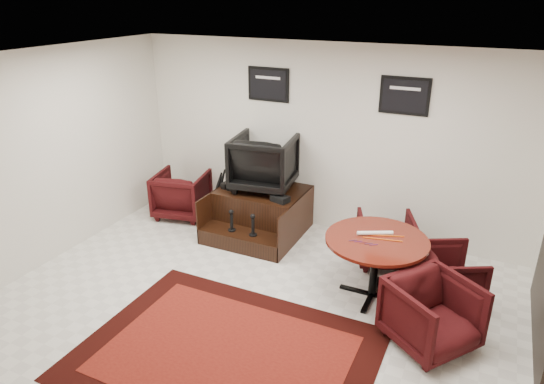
{
  "coord_description": "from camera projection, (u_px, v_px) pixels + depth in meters",
  "views": [
    {
      "loc": [
        2.25,
        -4.05,
        3.43
      ],
      "look_at": [
        -0.09,
        0.9,
        1.15
      ],
      "focal_mm": 32.0,
      "sensor_mm": 36.0,
      "label": 1
    }
  ],
  "objects": [
    {
      "name": "area_rug",
      "position": [
        226.0,
        354.0,
        4.94
      ],
      "size": [
        2.94,
        2.2,
        0.01
      ],
      "color": "black",
      "rests_on": "ground"
    },
    {
      "name": "shoes_pair",
      "position": [
        231.0,
        185.0,
        7.33
      ],
      "size": [
        0.26,
        0.29,
        0.09
      ],
      "color": "black",
      "rests_on": "shine_podium"
    },
    {
      "name": "shine_chair",
      "position": [
        264.0,
        160.0,
        7.17
      ],
      "size": [
        0.99,
        0.94,
        0.91
      ],
      "primitive_type": "imported",
      "rotation": [
        0.0,
        0.0,
        3.28
      ],
      "color": "black",
      "rests_on": "shine_podium"
    },
    {
      "name": "shine_podium",
      "position": [
        260.0,
        213.0,
        7.37
      ],
      "size": [
        1.3,
        1.34,
        0.67
      ],
      "color": "black",
      "rests_on": "ground"
    },
    {
      "name": "polish_kit",
      "position": [
        280.0,
        199.0,
        6.86
      ],
      "size": [
        0.28,
        0.23,
        0.08
      ],
      "primitive_type": "cube",
      "rotation": [
        0.0,
        0.0,
        -0.28
      ],
      "color": "black",
      "rests_on": "shine_podium"
    },
    {
      "name": "table_chair_window",
      "position": [
        448.0,
        273.0,
        5.7
      ],
      "size": [
        0.91,
        0.93,
        0.72
      ],
      "primitive_type": "imported",
      "rotation": [
        0.0,
        0.0,
        2.05
      ],
      "color": "black",
      "rests_on": "ground"
    },
    {
      "name": "table_clutter",
      "position": [
        380.0,
        238.0,
        5.59
      ],
      "size": [
        0.56,
        0.39,
        0.01
      ],
      "color": "#E6560C",
      "rests_on": "meeting_table"
    },
    {
      "name": "table_chair_corner",
      "position": [
        432.0,
        311.0,
        4.95
      ],
      "size": [
        1.06,
        1.07,
        0.81
      ],
      "primitive_type": "imported",
      "rotation": [
        0.0,
        0.0,
        0.93
      ],
      "color": "black",
      "rests_on": "ground"
    },
    {
      "name": "armchair_side",
      "position": [
        182.0,
        192.0,
        7.88
      ],
      "size": [
        0.93,
        0.89,
        0.81
      ],
      "primitive_type": "imported",
      "rotation": [
        0.0,
        0.0,
        3.36
      ],
      "color": "black",
      "rests_on": "ground"
    },
    {
      "name": "room_shell",
      "position": [
        284.0,
        169.0,
        4.84
      ],
      "size": [
        6.02,
        5.02,
        2.81
      ],
      "color": "silver",
      "rests_on": "ground"
    },
    {
      "name": "meeting_table",
      "position": [
        376.0,
        246.0,
        5.64
      ],
      "size": [
        1.2,
        1.2,
        0.78
      ],
      "color": "#4C100A",
      "rests_on": "ground"
    },
    {
      "name": "umbrella_hooked",
      "position": [
        218.0,
        194.0,
        7.68
      ],
      "size": [
        0.34,
        0.13,
        0.92
      ],
      "primitive_type": null,
      "color": "black",
      "rests_on": "ground"
    },
    {
      "name": "table_chair_back",
      "position": [
        385.0,
        237.0,
        6.51
      ],
      "size": [
        0.92,
        0.89,
        0.74
      ],
      "primitive_type": "imported",
      "rotation": [
        0.0,
        0.0,
        3.52
      ],
      "color": "black",
      "rests_on": "ground"
    },
    {
      "name": "umbrella_black",
      "position": [
        215.0,
        197.0,
        7.51
      ],
      "size": [
        0.35,
        0.13,
        0.94
      ],
      "primitive_type": null,
      "color": "black",
      "rests_on": "ground"
    },
    {
      "name": "ground",
      "position": [
        246.0,
        312.0,
        5.59
      ],
      "size": [
        6.0,
        6.0,
        0.0
      ],
      "primitive_type": "plane",
      "color": "silver",
      "rests_on": "ground"
    },
    {
      "name": "paper_roll",
      "position": [
        375.0,
        233.0,
        5.68
      ],
      "size": [
        0.4,
        0.23,
        0.05
      ],
      "primitive_type": "cylinder",
      "rotation": [
        0.0,
        1.57,
        0.46
      ],
      "color": "silver",
      "rests_on": "meeting_table"
    }
  ]
}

